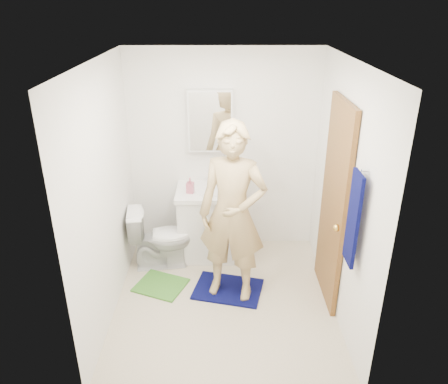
{
  "coord_description": "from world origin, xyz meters",
  "views": [
    {
      "loc": [
        -0.02,
        -3.65,
        2.88
      ],
      "look_at": [
        -0.0,
        0.25,
        1.12
      ],
      "focal_mm": 35.0,
      "sensor_mm": 36.0,
      "label": 1
    }
  ],
  "objects_px": {
    "medicine_cabinet": "(210,121)",
    "toilet": "(161,237)",
    "towel": "(353,219)",
    "man": "(233,214)",
    "toothbrush_cup": "(235,183)",
    "vanity_cabinet": "(211,224)",
    "soap_dispenser": "(190,185)"
  },
  "relations": [
    {
      "from": "toilet",
      "to": "soap_dispenser",
      "type": "distance_m",
      "value": 0.69
    },
    {
      "from": "soap_dispenser",
      "to": "toothbrush_cup",
      "type": "height_order",
      "value": "soap_dispenser"
    },
    {
      "from": "medicine_cabinet",
      "to": "toilet",
      "type": "height_order",
      "value": "medicine_cabinet"
    },
    {
      "from": "medicine_cabinet",
      "to": "toothbrush_cup",
      "type": "height_order",
      "value": "medicine_cabinet"
    },
    {
      "from": "soap_dispenser",
      "to": "man",
      "type": "relative_size",
      "value": 0.1
    },
    {
      "from": "towel",
      "to": "man",
      "type": "relative_size",
      "value": 0.43
    },
    {
      "from": "toothbrush_cup",
      "to": "toilet",
      "type": "bearing_deg",
      "value": -159.36
    },
    {
      "from": "man",
      "to": "soap_dispenser",
      "type": "bearing_deg",
      "value": 137.82
    },
    {
      "from": "toilet",
      "to": "toothbrush_cup",
      "type": "bearing_deg",
      "value": -76.96
    },
    {
      "from": "vanity_cabinet",
      "to": "toilet",
      "type": "relative_size",
      "value": 1.11
    },
    {
      "from": "toilet",
      "to": "soap_dispenser",
      "type": "xyz_separation_m",
      "value": [
        0.34,
        0.16,
        0.58
      ]
    },
    {
      "from": "vanity_cabinet",
      "to": "soap_dispenser",
      "type": "xyz_separation_m",
      "value": [
        -0.23,
        -0.08,
        0.54
      ]
    },
    {
      "from": "medicine_cabinet",
      "to": "towel",
      "type": "height_order",
      "value": "medicine_cabinet"
    },
    {
      "from": "vanity_cabinet",
      "to": "toothbrush_cup",
      "type": "relative_size",
      "value": 5.98
    },
    {
      "from": "medicine_cabinet",
      "to": "soap_dispenser",
      "type": "distance_m",
      "value": 0.76
    },
    {
      "from": "towel",
      "to": "soap_dispenser",
      "type": "xyz_separation_m",
      "value": [
        -1.41,
        1.41,
        -0.31
      ]
    },
    {
      "from": "medicine_cabinet",
      "to": "toilet",
      "type": "relative_size",
      "value": 0.97
    },
    {
      "from": "towel",
      "to": "medicine_cabinet",
      "type": "bearing_deg",
      "value": 124.61
    },
    {
      "from": "toilet",
      "to": "soap_dispenser",
      "type": "bearing_deg",
      "value": -72.38
    },
    {
      "from": "towel",
      "to": "toothbrush_cup",
      "type": "relative_size",
      "value": 5.98
    },
    {
      "from": "soap_dispenser",
      "to": "man",
      "type": "height_order",
      "value": "man"
    },
    {
      "from": "medicine_cabinet",
      "to": "soap_dispenser",
      "type": "height_order",
      "value": "medicine_cabinet"
    },
    {
      "from": "medicine_cabinet",
      "to": "toilet",
      "type": "bearing_deg",
      "value": -140.84
    },
    {
      "from": "towel",
      "to": "toothbrush_cup",
      "type": "distance_m",
      "value": 1.84
    },
    {
      "from": "vanity_cabinet",
      "to": "toothbrush_cup",
      "type": "xyz_separation_m",
      "value": [
        0.28,
        0.08,
        0.5
      ]
    },
    {
      "from": "vanity_cabinet",
      "to": "soap_dispenser",
      "type": "relative_size",
      "value": 4.46
    },
    {
      "from": "vanity_cabinet",
      "to": "towel",
      "type": "distance_m",
      "value": 2.08
    },
    {
      "from": "toilet",
      "to": "toothbrush_cup",
      "type": "distance_m",
      "value": 1.06
    },
    {
      "from": "toothbrush_cup",
      "to": "man",
      "type": "distance_m",
      "value": 0.87
    },
    {
      "from": "medicine_cabinet",
      "to": "vanity_cabinet",
      "type": "bearing_deg",
      "value": -90.0
    },
    {
      "from": "vanity_cabinet",
      "to": "towel",
      "type": "xyz_separation_m",
      "value": [
        1.18,
        -1.48,
        0.85
      ]
    },
    {
      "from": "medicine_cabinet",
      "to": "man",
      "type": "relative_size",
      "value": 0.38
    }
  ]
}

